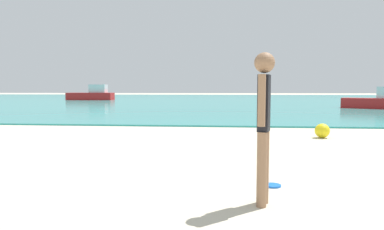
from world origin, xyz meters
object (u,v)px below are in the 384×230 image
(frisbee, at_px, (273,185))
(beach_ball, at_px, (322,131))
(boat_far, at_px, (92,95))
(boat_near, at_px, (380,101))
(person_standing, at_px, (264,119))

(frisbee, distance_m, beach_ball, 5.26)
(frisbee, xyz_separation_m, boat_far, (-15.36, 32.70, 0.64))
(beach_ball, bearing_deg, boat_near, 61.71)
(person_standing, bearing_deg, boat_far, 39.92)
(frisbee, bearing_deg, boat_far, 115.16)
(frisbee, height_order, beach_ball, beach_ball)
(person_standing, distance_m, beach_ball, 6.11)
(frisbee, bearing_deg, beach_ball, 67.76)
(frisbee, distance_m, boat_far, 36.14)
(beach_ball, bearing_deg, frisbee, -112.24)
(beach_ball, bearing_deg, boat_far, 121.93)
(frisbee, xyz_separation_m, beach_ball, (1.99, 4.86, 0.18))
(frisbee, relative_size, boat_near, 0.05)
(boat_far, distance_m, beach_ball, 32.81)
(boat_near, distance_m, boat_far, 28.49)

